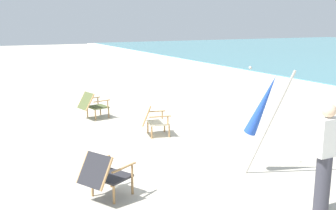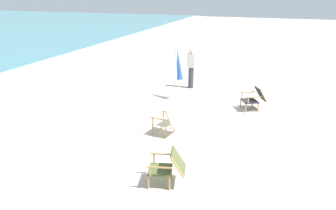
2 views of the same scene
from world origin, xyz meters
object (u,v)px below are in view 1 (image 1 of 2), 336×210
(beach_chair_front_right, at_px, (152,119))
(beach_chair_far_center, at_px, (92,104))
(umbrella_furled_blue, at_px, (263,106))
(beach_chair_back_right, at_px, (104,174))
(person_near_chairs, at_px, (325,157))

(beach_chair_front_right, height_order, beach_chair_far_center, beach_chair_front_right)
(beach_chair_far_center, bearing_deg, umbrella_furled_blue, 15.43)
(beach_chair_back_right, distance_m, beach_chair_far_center, 5.35)
(beach_chair_front_right, height_order, umbrella_furled_blue, umbrella_furled_blue)
(beach_chair_back_right, relative_size, person_near_chairs, 0.58)
(umbrella_furled_blue, bearing_deg, beach_chair_far_center, -164.57)
(beach_chair_front_right, bearing_deg, beach_chair_far_center, -160.69)
(beach_chair_back_right, height_order, beach_chair_far_center, beach_chair_back_right)
(beach_chair_front_right, height_order, person_near_chairs, person_near_chairs)
(umbrella_furled_blue, bearing_deg, beach_chair_front_right, -167.52)
(beach_chair_back_right, distance_m, umbrella_furled_blue, 2.95)
(beach_chair_back_right, bearing_deg, person_near_chairs, 56.34)
(beach_chair_front_right, xyz_separation_m, beach_chair_far_center, (-2.34, -0.82, -0.01))
(beach_chair_far_center, bearing_deg, beach_chair_front_right, 19.31)
(beach_chair_back_right, bearing_deg, beach_chair_front_right, 143.67)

